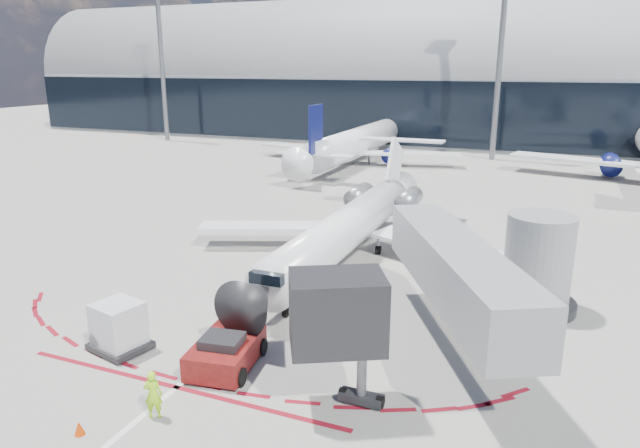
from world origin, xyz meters
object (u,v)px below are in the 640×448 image
at_px(regional_jet, 352,224).
at_px(pushback_tug, 226,352).
at_px(ramp_worker, 153,394).
at_px(uld_container, 119,327).

height_order(regional_jet, pushback_tug, regional_jet).
bearing_deg(regional_jet, ramp_worker, -92.11).
distance_m(regional_jet, pushback_tug, 14.67).
xyz_separation_m(regional_jet, uld_container, (-5.07, -15.12, -1.13)).
xyz_separation_m(pushback_tug, ramp_worker, (-0.48, -3.90, 0.23)).
xyz_separation_m(pushback_tug, uld_container, (-4.88, -0.53, 0.40)).
distance_m(pushback_tug, ramp_worker, 3.93).
distance_m(regional_jet, ramp_worker, 18.54).
bearing_deg(ramp_worker, uld_container, -59.24).
relative_size(ramp_worker, uld_container, 0.66).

